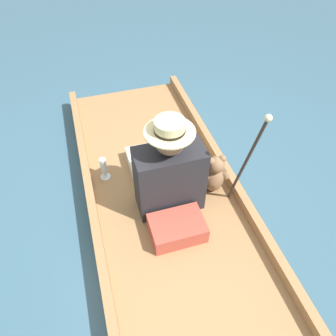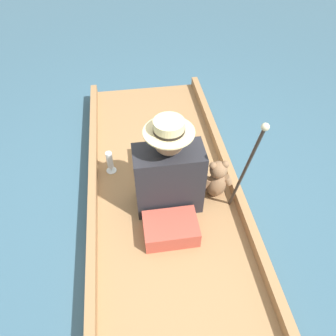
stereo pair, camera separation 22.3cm
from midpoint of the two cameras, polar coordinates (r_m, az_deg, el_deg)
The scene contains 7 objects.
ground_plane at distance 2.60m, azimuth -3.15°, elevation -6.46°, with size 16.00×16.00×0.00m, color #385B70.
punt_boat at distance 2.55m, azimuth -3.21°, elevation -5.62°, with size 1.14×3.03×0.20m.
seat_cushion at distance 2.26m, azimuth -1.27°, elevation -10.59°, with size 0.37×0.26×0.13m.
seated_person at distance 2.32m, azimuth -3.08°, elevation -0.67°, with size 0.47×0.74×0.77m.
teddy_bear at distance 2.44m, azimuth 5.52°, elevation -1.31°, with size 0.24×0.14×0.35m.
wine_glass at distance 2.63m, azimuth -13.53°, elevation 0.02°, with size 0.08×0.08×0.20m.
walking_cane at distance 2.06m, azimuth 10.84°, elevation 1.69°, with size 0.04×0.25×0.93m.
Camera 1 is at (-0.43, -1.53, 2.06)m, focal length 35.00 mm.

